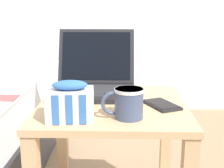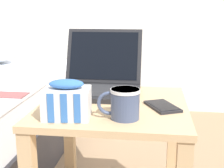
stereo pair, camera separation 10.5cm
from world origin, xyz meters
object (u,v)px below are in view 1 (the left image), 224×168
Objects in this scene: mug_front_left at (128,102)px; snack_bag at (70,102)px; cell_phone at (162,105)px; laptop at (94,80)px.

snack_bag is at bearing -175.83° from mug_front_left.
snack_bag reaches higher than cell_phone.
laptop is 0.31m from cell_phone.
laptop reaches higher than mug_front_left.
cell_phone is at bearing 46.14° from mug_front_left.
mug_front_left is at bearing -133.86° from cell_phone.
cell_phone is at bearing 25.01° from snack_bag.
laptop is at bearing 142.75° from cell_phone.
snack_bag reaches higher than mug_front_left.
laptop is 0.33m from snack_bag.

